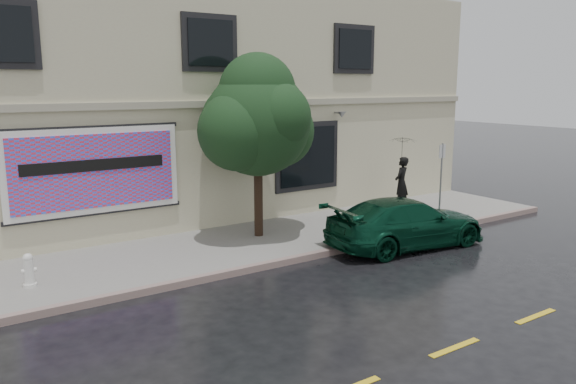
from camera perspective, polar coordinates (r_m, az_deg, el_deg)
ground at (r=11.96m, az=3.40°, el=-9.32°), size 90.00×90.00×0.00m
sidewalk at (r=14.52m, az=-4.43°, el=-5.34°), size 20.00×3.50×0.15m
curb at (r=13.09m, az=-0.61°, el=-7.13°), size 20.00×0.18×0.16m
road_marking at (r=9.64m, az=16.57°, el=-14.91°), size 19.00×0.12×0.01m
building at (r=19.16m, az=-13.21°, el=8.76°), size 20.00×8.12×7.00m
billboard at (r=14.44m, az=-19.03°, el=2.04°), size 4.30×0.16×2.20m
car at (r=14.70m, az=11.92°, el=-3.08°), size 4.54×2.35×1.27m
pedestrian at (r=18.43m, az=11.45°, el=0.91°), size 0.73×0.62×1.69m
umbrella at (r=18.27m, az=11.59°, el=4.55°), size 1.10×1.10×0.67m
street_tree at (r=14.57m, az=-3.10°, el=6.99°), size 2.75×2.75×4.37m
fire_hydrant at (r=12.39m, az=-24.83°, el=-7.26°), size 0.28×0.26×0.69m
sign_pole at (r=16.50m, az=15.28°, el=1.62°), size 0.29×0.06×2.34m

